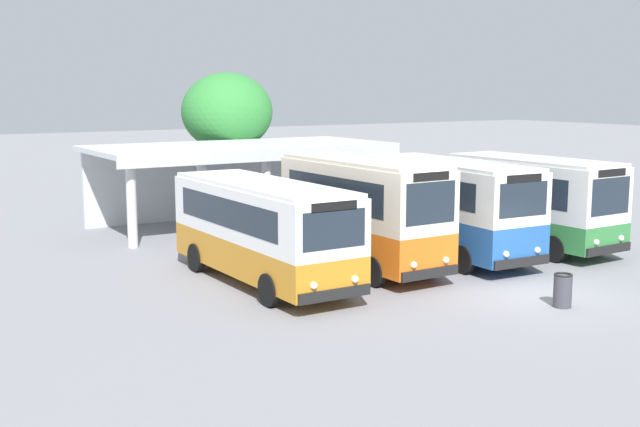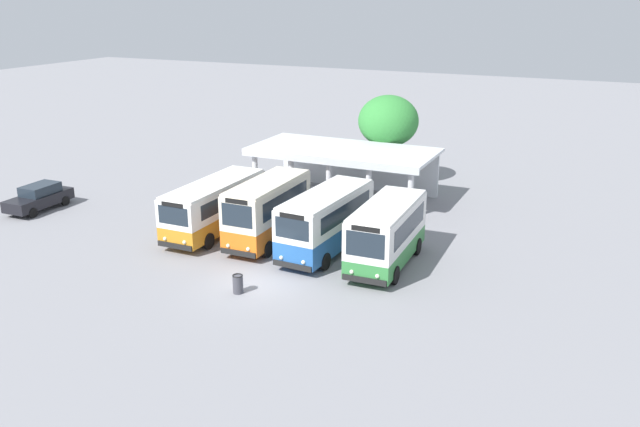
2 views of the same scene
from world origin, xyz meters
name	(u,v)px [view 1 (image 1 of 2)]	position (x,y,z in m)	size (l,w,h in m)	color
ground_plane	(535,297)	(0.00, 0.00, 0.00)	(180.00, 180.00, 0.00)	gray
city_bus_nearest_orange	(263,227)	(-5.68, 5.37, 1.68)	(2.42, 7.91, 3.02)	black
city_bus_second_in_row	(363,210)	(-2.15, 5.29, 1.93)	(2.36, 6.66, 3.52)	black
city_bus_middle_cream	(448,205)	(1.37, 5.31, 1.82)	(2.65, 7.40, 3.30)	black
city_bus_fourth_amber	(532,199)	(4.90, 4.92, 1.80)	(2.58, 6.77, 3.26)	black
terminal_canopy	(234,162)	(-1.75, 15.45, 2.62)	(12.23, 5.80, 3.40)	silver
waiting_chair_end_by_column	(253,215)	(-1.60, 14.03, 0.52)	(0.45, 0.45, 0.86)	slate
waiting_chair_second_from_end	(266,214)	(-0.96, 14.13, 0.52)	(0.45, 0.45, 0.86)	slate
waiting_chair_middle_seat	(280,212)	(-0.32, 14.08, 0.52)	(0.45, 0.45, 0.86)	slate
roadside_tree_behind_canopy	(227,112)	(-0.21, 19.36, 4.60)	(4.28, 4.28, 6.44)	brown
litter_bin_apron	(563,290)	(-0.17, -1.11, 0.46)	(0.49, 0.49, 0.90)	#3F3F47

